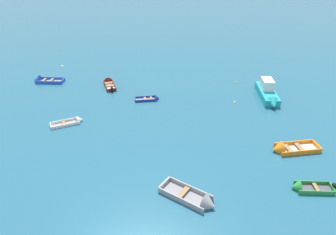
{
  "coord_description": "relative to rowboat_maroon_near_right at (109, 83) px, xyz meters",
  "views": [
    {
      "loc": [
        5.95,
        -10.7,
        16.68
      ],
      "look_at": [
        0.0,
        18.05,
        0.15
      ],
      "focal_mm": 32.03,
      "sensor_mm": 36.0,
      "label": 1
    }
  ],
  "objects": [
    {
      "name": "motor_launch_turquoise_back_row_center",
      "position": [
        21.62,
        -0.27,
        0.51
      ],
      "size": [
        2.76,
        7.03,
        2.46
      ],
      "color": "teal",
      "rests_on": "ground_plane"
    },
    {
      "name": "mooring_buoy_trailing",
      "position": [
        17.55,
        -2.41,
        -0.2
      ],
      "size": [
        0.34,
        0.34,
        0.34
      ],
      "primitive_type": "sphere",
      "color": "yellow",
      "rests_on": "ground_plane"
    },
    {
      "name": "mooring_buoy_midfield",
      "position": [
        -10.18,
        5.37,
        -0.2
      ],
      "size": [
        0.44,
        0.44,
        0.44
      ],
      "primitive_type": "sphere",
      "color": "silver",
      "rests_on": "ground_plane"
    },
    {
      "name": "rowboat_grey_midfield_left",
      "position": [
        15.16,
        -20.14,
        0.02
      ],
      "size": [
        4.82,
        3.17,
        1.48
      ],
      "color": "gray",
      "rests_on": "ground_plane"
    },
    {
      "name": "rowboat_orange_outer_right",
      "position": [
        22.31,
        -11.84,
        0.01
      ],
      "size": [
        4.83,
        3.08,
        1.51
      ],
      "color": "beige",
      "rests_on": "ground_plane"
    },
    {
      "name": "rowboat_maroon_near_right",
      "position": [
        0.0,
        0.0,
        0.0
      ],
      "size": [
        3.06,
        4.08,
        1.14
      ],
      "color": "beige",
      "rests_on": "ground_plane"
    },
    {
      "name": "rowboat_blue_near_camera",
      "position": [
        -9.68,
        -1.16,
        0.01
      ],
      "size": [
        4.48,
        2.18,
        1.44
      ],
      "color": "gray",
      "rests_on": "ground_plane"
    },
    {
      "name": "rowboat_white_distant_center",
      "position": [
        0.3,
        -10.96,
        -0.05
      ],
      "size": [
        3.44,
        2.9,
        1.04
      ],
      "color": "gray",
      "rests_on": "ground_plane"
    },
    {
      "name": "mooring_buoy_near_foreground",
      "position": [
        17.66,
        4.31,
        -0.2
      ],
      "size": [
        0.29,
        0.29,
        0.29
      ],
      "primitive_type": "sphere",
      "color": "yellow",
      "rests_on": "ground_plane"
    },
    {
      "name": "rowboat_green_foreground_center",
      "position": [
        23.14,
        -16.99,
        -0.02
      ],
      "size": [
        3.5,
        1.66,
        1.1
      ],
      "color": "#4C4C51",
      "rests_on": "ground_plane"
    },
    {
      "name": "rowboat_deep_blue_back_row_left",
      "position": [
        7.33,
        -3.59,
        -0.05
      ],
      "size": [
        3.29,
        2.03,
        1.01
      ],
      "color": "gray",
      "rests_on": "ground_plane"
    }
  ]
}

